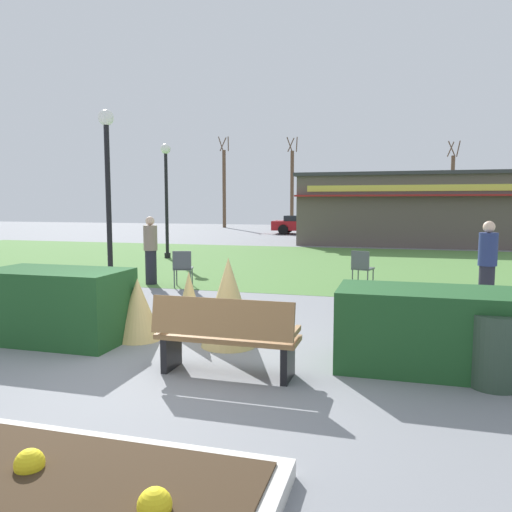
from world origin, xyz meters
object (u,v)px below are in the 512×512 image
Objects in this scene: parked_car_center_slot at (385,225)px; tree_center_bg at (224,187)px; lamppost_far at (166,187)px; food_kiosk at (408,209)px; lamppost_mid at (108,178)px; trash_bin at (495,351)px; park_bench at (226,336)px; cafe_chair_west at (362,266)px; cafe_chair_east at (183,266)px; tree_left_bg at (292,188)px; person_standing at (487,265)px; person_strolling at (151,250)px; parked_car_west_slot at (305,224)px; tree_right_bg at (452,191)px.

tree_center_bg reaches higher than parked_car_center_slot.
lamppost_far is 17.27m from parked_car_center_slot.
lamppost_far is at bearing -135.63° from food_kiosk.
lamppost_mid reaches higher than trash_bin.
cafe_chair_west is at bearing 80.59° from park_bench.
lamppost_far is at bearing 118.56° from cafe_chair_east.
parked_car_center_slot is at bearing 78.78° from cafe_chair_east.
lamppost_mid is 2.67m from cafe_chair_east.
tree_center_bg reaches higher than trash_bin.
lamppost_mid is 0.58× the size of tree_left_bg.
trash_bin is at bearing -66.26° from tree_center_bg.
cafe_chair_west is at bearing -154.45° from person_standing.
cafe_chair_west is 5.19m from person_strolling.
person_strolling is (-5.10, -0.89, 0.33)m from cafe_chair_west.
parked_car_west_slot is at bearing 88.10° from lamppost_mid.
tree_left_bg is (-9.14, 33.87, 2.80)m from trash_bin.
lamppost_mid reaches higher than cafe_chair_east.
tree_left_bg is at bearing 107.75° from parked_car_west_slot.
trash_bin is at bearing -85.61° from person_strolling.
food_kiosk is 16.88m from tree_left_bg.
lamppost_mid is at bearing -116.38° from person_standing.
food_kiosk is at bearing 44.37° from lamppost_far.
person_strolling is (-3.98, 5.87, 0.38)m from park_bench.
tree_right_bg reaches higher than parked_car_center_slot.
tree_left_bg is at bearing 93.18° from lamppost_mid.
tree_right_bg is at bearing 70.80° from lamppost_mid.
tree_center_bg is at bearing 135.37° from food_kiosk.
person_strolling is 1.00× the size of person_standing.
person_standing is 31.18m from tree_left_bg.
lamppost_mid is 29.70m from tree_center_bg.
food_kiosk is (8.59, 8.40, -0.88)m from lamppost_far.
cafe_chair_east is 30.41m from tree_right_bg.
trash_bin is at bearing -75.66° from parked_car_west_slot.
parked_car_west_slot reaches higher than cafe_chair_east.
lamppost_far reaches higher than cafe_chair_west.
tree_center_bg is at bearing 113.74° from trash_bin.
tree_right_bg is at bearing 62.65° from lamppost_far.
parked_car_west_slot is 0.65× the size of tree_right_bg.
tree_center_bg is (-7.87, 6.81, 2.65)m from parked_car_west_slot.
parked_car_west_slot is at bearing 172.97° from person_standing.
lamppost_far is at bearing -90.04° from tree_left_bg.
food_kiosk is (2.40, 19.85, 1.24)m from park_bench.
park_bench is at bearing -96.90° from food_kiosk.
parked_car_west_slot is 0.58× the size of tree_center_bg.
tree_right_bg is 0.89× the size of tree_center_bg.
tree_right_bg is at bearing 1.51° from tree_left_bg.
lamppost_mid is at bearing -109.20° from tree_right_bg.
trash_bin is 0.92× the size of cafe_chair_east.
person_strolling is at bearing -114.55° from food_kiosk.
cafe_chair_east is 0.12× the size of tree_left_bg.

